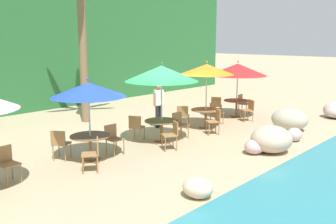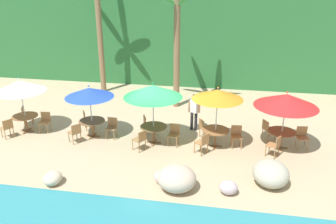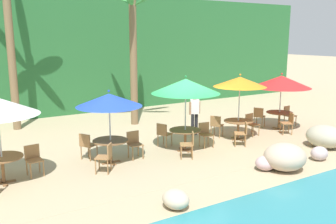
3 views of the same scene
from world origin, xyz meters
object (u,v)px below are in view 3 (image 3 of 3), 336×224
object	(u,v)px
dining_table_blue	(110,144)
chair_red_seaward	(289,114)
chair_red_inland	(259,116)
chair_blue_left	(106,156)
chair_blue_inland	(87,144)
chair_red_left	(289,122)
dining_table_green	(185,133)
dining_table_white	(2,161)
umbrella_green	(186,86)
chair_orange_seaward	(251,123)
chair_blue_seaward	(134,143)
umbrella_orange	(240,82)
chair_white_seaward	(33,158)
umbrella_blue	(109,100)
dining_table_red	(279,115)
chair_green_seaward	(205,133)
umbrella_red	(281,82)
waiter_in_white	(195,111)
chair_orange_inland	(216,124)
dining_table_orange	(238,124)
chair_orange_left	(243,132)
chair_green_inland	(163,133)
chair_green_left	(189,143)
palm_tree_nearest	(9,26)
palm_tree_second	(133,31)

from	to	relation	value
dining_table_blue	chair_red_seaward	size ratio (longest dim) A/B	1.26
chair_red_inland	chair_blue_left	bearing A→B (deg)	-167.57
chair_blue_inland	chair_red_left	bearing A→B (deg)	-8.46
dining_table_green	chair_red_seaward	xyz separation A→B (m)	(5.94, 0.62, -0.10)
dining_table_white	dining_table_green	world-z (taller)	same
umbrella_green	chair_orange_seaward	xyz separation A→B (m)	(3.35, 0.28, -1.74)
chair_blue_seaward	umbrella_orange	world-z (taller)	umbrella_orange
chair_white_seaward	umbrella_blue	world-z (taller)	umbrella_blue
chair_blue_inland	umbrella_green	distance (m)	3.76
dining_table_green	dining_table_red	size ratio (longest dim) A/B	1.00
chair_white_seaward	chair_red_left	world-z (taller)	same
chair_green_seaward	umbrella_red	xyz separation A→B (m)	(4.25, 0.42, 1.53)
dining_table_white	waiter_in_white	distance (m)	7.47
chair_white_seaward	dining_table_blue	xyz separation A→B (m)	(2.27, -0.17, 0.10)
umbrella_orange	chair_orange_inland	world-z (taller)	umbrella_orange
chair_white_seaward	dining_table_orange	bearing A→B (deg)	-1.54
chair_green_seaward	chair_orange_seaward	distance (m)	2.51
umbrella_orange	umbrella_red	bearing A→B (deg)	6.76
dining_table_orange	chair_orange_left	xyz separation A→B (m)	(-0.44, -0.73, -0.10)
dining_table_orange	chair_red_inland	size ratio (longest dim) A/B	1.26
dining_table_white	chair_orange_seaward	distance (m)	9.17
dining_table_green	chair_orange_left	bearing A→B (deg)	-16.96
chair_orange_inland	dining_table_red	size ratio (longest dim) A/B	0.79
chair_blue_inland	dining_table_orange	size ratio (longest dim) A/B	0.79
chair_blue_seaward	dining_table_green	world-z (taller)	chair_blue_seaward
dining_table_green	chair_red_left	bearing A→B (deg)	-4.56
chair_blue_left	chair_red_left	world-z (taller)	same
chair_green_inland	umbrella_red	size ratio (longest dim) A/B	0.36
chair_white_seaward	chair_green_inland	distance (m)	4.56
dining_table_white	chair_green_left	xyz separation A→B (m)	(5.46, -0.90, -0.10)
chair_red_seaward	dining_table_green	bearing A→B (deg)	-174.02
chair_orange_seaward	waiter_in_white	world-z (taller)	waiter_in_white
chair_blue_left	chair_green_seaward	xyz separation A→B (m)	(4.01, 0.58, 0.00)
chair_orange_left	dining_table_red	bearing A→B (deg)	18.96
chair_green_left	dining_table_green	bearing A→B (deg)	65.15
umbrella_blue	umbrella_red	world-z (taller)	umbrella_red
chair_blue_left	chair_white_seaward	bearing A→B (deg)	153.80
dining_table_orange	palm_tree_nearest	distance (m)	9.98
chair_green_left	waiter_in_white	world-z (taller)	waiter_in_white
umbrella_blue	chair_blue_left	distance (m)	1.71
umbrella_green	chair_green_seaward	distance (m)	1.94
umbrella_red	chair_red_left	distance (m)	1.75
chair_blue_seaward	palm_tree_nearest	bearing A→B (deg)	113.17
chair_blue_left	chair_green_seaward	bearing A→B (deg)	8.27
chair_green_inland	palm_tree_nearest	size ratio (longest dim) A/B	0.13
dining_table_blue	umbrella_green	xyz separation A→B (m)	(2.71, -0.13, 1.64)
dining_table_blue	chair_red_seaward	bearing A→B (deg)	3.24
chair_orange_seaward	chair_green_left	bearing A→B (deg)	-164.18
palm_tree_second	chair_orange_left	bearing A→B (deg)	-70.55
chair_red_seaward	chair_red_left	bearing A→B (deg)	-139.08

